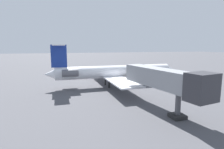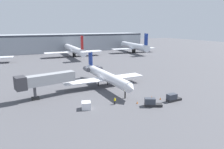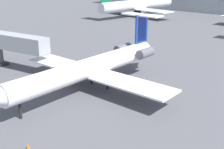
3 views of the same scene
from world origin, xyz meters
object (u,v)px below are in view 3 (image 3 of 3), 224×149
at_px(jet_bridge, 8,41).
at_px(traffic_cone_near, 28,146).
at_px(regional_jet, 94,66).
at_px(parked_airliner_west_end, 137,5).

relative_size(jet_bridge, traffic_cone_near, 27.76).
height_order(regional_jet, traffic_cone_near, regional_jet).
relative_size(regional_jet, jet_bridge, 2.02).
bearing_deg(jet_bridge, parked_airliner_west_end, 107.43).
xyz_separation_m(regional_jet, jet_bridge, (-18.32, -2.50, 1.21)).
height_order(regional_jet, jet_bridge, regional_jet).
distance_m(jet_bridge, traffic_cone_near, 28.00).
bearing_deg(traffic_cone_near, jet_bridge, 152.47).
height_order(regional_jet, parked_airliner_west_end, parked_airliner_west_end).
height_order(traffic_cone_near, parked_airliner_west_end, parked_airliner_west_end).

